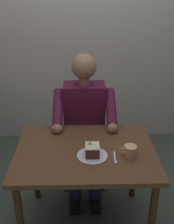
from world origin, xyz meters
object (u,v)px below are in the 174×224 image
cake_slice (92,150)px  dessert_spoon (115,159)px  chair (84,131)px  dining_table (85,160)px  seated_person (84,124)px  coffee_cup (130,151)px

cake_slice → dessert_spoon: bearing=164.3°
chair → cake_slice: (-0.05, 0.73, 0.26)m
cake_slice → chair: bearing=-86.5°
dining_table → seated_person: 0.48m
cake_slice → coffee_cup: 0.26m
dining_table → seated_person: seated_person is taller
dining_table → coffee_cup: coffee_cup is taller
dining_table → seated_person: (0.00, -0.48, 0.04)m
dessert_spoon → coffee_cup: bearing=-158.1°
chair → cake_slice: chair is taller
dining_table → coffee_cup: bearing=164.3°
dessert_spoon → dining_table: bearing=-32.6°
chair → dessert_spoon: (-0.20, 0.78, 0.21)m
seated_person → dessert_spoon: bearing=108.1°
chair → seated_person: bearing=90.0°
dining_table → cake_slice: bearing=118.5°
chair → coffee_cup: bearing=112.3°
chair → cake_slice: size_ratio=8.57×
coffee_cup → dessert_spoon: coffee_cup is taller
seated_person → cake_slice: size_ratio=12.04×
chair → seated_person: size_ratio=0.71×
dining_table → dessert_spoon: 0.25m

